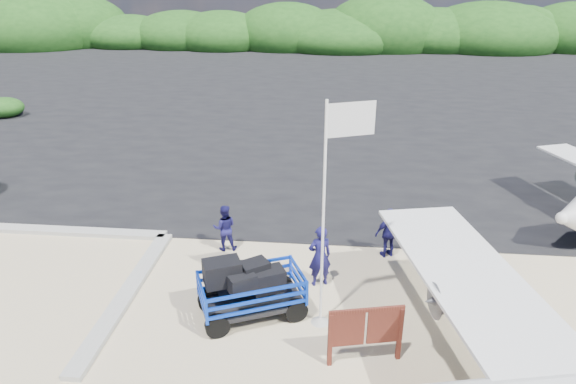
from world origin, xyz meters
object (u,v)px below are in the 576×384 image
signboard (363,361)px  aircraft_small (195,70)px  crew_c (389,233)px  crew_b (225,228)px  baggage_cart (252,315)px  crew_a (320,256)px  flagpole (320,322)px

signboard → aircraft_small: (-14.43, 38.39, 0.00)m
signboard → crew_c: 5.31m
crew_b → aircraft_small: bearing=-84.5°
crew_c → aircraft_small: bearing=-88.8°
crew_c → aircraft_small: crew_c is taller
crew_b → baggage_cart: bearing=101.7°
baggage_cart → signboard: signboard is taller
baggage_cart → crew_c: size_ratio=1.73×
signboard → crew_b: crew_b is taller
signboard → crew_b: (-4.47, 5.07, 0.81)m
crew_a → aircraft_small: crew_a is taller
baggage_cart → crew_c: 5.43m
flagpole → crew_b: bearing=132.6°
baggage_cart → crew_a: bearing=20.4°
aircraft_small → signboard: bearing=90.6°
baggage_cart → crew_a: size_ratio=1.54×
crew_c → signboard: bearing=55.5°
crew_b → signboard: bearing=120.2°
baggage_cart → crew_a: 2.64m
flagpole → crew_c: 4.37m
baggage_cart → crew_b: bearing=89.4°
crew_b → flagpole: bearing=121.5°
crew_a → crew_c: size_ratio=1.13×
signboard → aircraft_small: size_ratio=0.24×
baggage_cart → crew_b: (-1.49, 3.53, 0.81)m
flagpole → aircraft_small: (-13.32, 36.97, 0.00)m
signboard → crew_a: (-1.22, 3.25, 0.97)m
crew_a → crew_c: (2.20, 1.90, -0.11)m
signboard → crew_c: (0.98, 5.15, 0.86)m
crew_c → aircraft_small: size_ratio=0.21×
crew_c → baggage_cart: bearing=18.6°
crew_a → crew_b: size_ratio=1.20×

